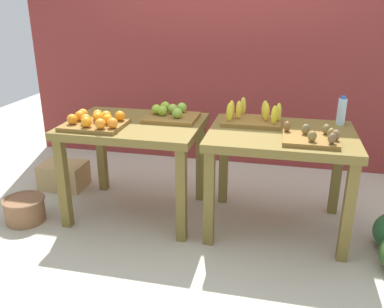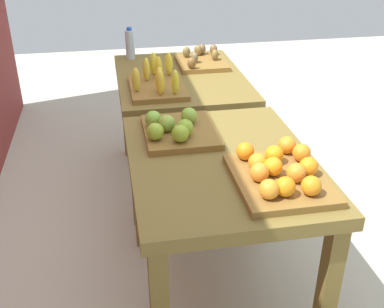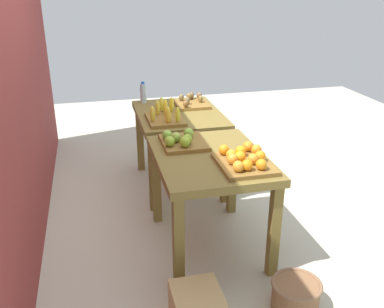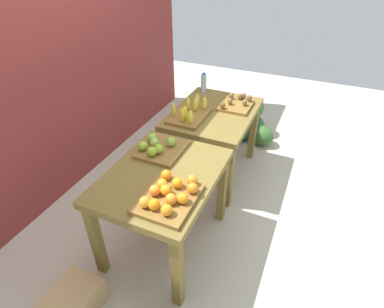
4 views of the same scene
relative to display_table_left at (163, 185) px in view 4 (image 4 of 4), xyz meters
name	(u,v)px [view 4 (image 4 of 4)]	position (x,y,z in m)	size (l,w,h in m)	color
ground_plane	(192,201)	(0.56, 0.00, -0.66)	(8.00, 8.00, 0.00)	beige
back_wall	(55,37)	(0.56, 1.35, 0.84)	(4.40, 0.12, 3.00)	maroon
display_table_left	(163,185)	(0.00, 0.00, 0.00)	(1.04, 0.80, 0.77)	brown
display_table_right	(213,121)	(1.12, 0.00, 0.00)	(1.04, 0.80, 0.77)	brown
orange_bin	(169,195)	(-0.23, -0.18, 0.16)	(0.45, 0.36, 0.11)	brown
apple_bin	(159,147)	(0.25, 0.16, 0.15)	(0.40, 0.35, 0.11)	brown
banana_crate	(189,113)	(0.89, 0.17, 0.16)	(0.44, 0.32, 0.17)	brown
kiwi_bin	(236,104)	(1.32, -0.17, 0.14)	(0.37, 0.32, 0.10)	brown
water_bottle	(204,83)	(1.55, 0.29, 0.22)	(0.06, 0.06, 0.22)	silver
watermelon_pile	(253,125)	(2.04, -0.24, -0.48)	(0.59, 0.68, 0.51)	#326539
cardboard_produce_box	(72,304)	(-0.84, 0.30, -0.54)	(0.40, 0.30, 0.24)	tan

